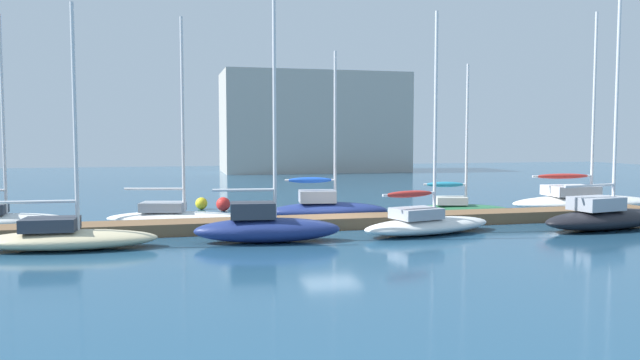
{
  "coord_description": "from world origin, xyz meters",
  "views": [
    {
      "loc": [
        -7.04,
        -26.11,
        4.05
      ],
      "look_at": [
        0.0,
        2.0,
        2.0
      ],
      "focal_mm": 34.39,
      "sensor_mm": 36.0,
      "label": 1
    }
  ],
  "objects": [
    {
      "name": "ground_plane",
      "position": [
        0.0,
        0.0,
        0.0
      ],
      "size": [
        120.0,
        120.0,
        0.0
      ],
      "primitive_type": "plane",
      "color": "navy"
    },
    {
      "name": "dock_pier",
      "position": [
        0.0,
        0.0,
        0.26
      ],
      "size": [
        32.9,
        1.83,
        0.52
      ],
      "primitive_type": "cube",
      "color": "brown",
      "rests_on": "ground_plane"
    },
    {
      "name": "sailboat_1",
      "position": [
        -10.57,
        -2.79,
        0.49
      ],
      "size": [
        6.3,
        2.33,
        8.78
      ],
      "rotation": [
        0.0,
        0.0,
        -0.06
      ],
      "color": "beige",
      "rests_on": "ground_plane"
    },
    {
      "name": "sailboat_2",
      "position": [
        -6.7,
        2.41,
        0.49
      ],
      "size": [
        6.67,
        3.22,
        9.41
      ],
      "rotation": [
        0.0,
        0.0,
        -0.24
      ],
      "color": "white",
      "rests_on": "ground_plane"
    },
    {
      "name": "sailboat_3",
      "position": [
        -3.39,
        -2.99,
        0.64
      ],
      "size": [
        5.77,
        2.29,
        9.86
      ],
      "rotation": [
        0.0,
        0.0,
        -0.11
      ],
      "color": "navy",
      "rests_on": "ground_plane"
    },
    {
      "name": "sailboat_4",
      "position": [
        0.44,
        2.32,
        0.62
      ],
      "size": [
        5.93,
        2.45,
        8.12
      ],
      "rotation": [
        0.0,
        0.0,
        -0.13
      ],
      "color": "navy",
      "rests_on": "ground_plane"
    },
    {
      "name": "sailboat_5",
      "position": [
        3.42,
        -2.63,
        0.51
      ],
      "size": [
        6.51,
        3.48,
        9.2
      ],
      "rotation": [
        0.0,
        0.0,
        0.25
      ],
      "color": "white",
      "rests_on": "ground_plane"
    },
    {
      "name": "sailboat_6",
      "position": [
        7.43,
        2.36,
        0.49
      ],
      "size": [
        5.36,
        2.77,
        7.72
      ],
      "rotation": [
        0.0,
        0.0,
        -0.25
      ],
      "color": "#2D7047",
      "rests_on": "ground_plane"
    },
    {
      "name": "sailboat_7",
      "position": [
        11.57,
        -3.33,
        0.61
      ],
      "size": [
        7.12,
        3.26,
        10.96
      ],
      "rotation": [
        0.0,
        0.0,
        0.18
      ],
      "color": "black",
      "rests_on": "ground_plane"
    },
    {
      "name": "sailboat_8",
      "position": [
        15.06,
        2.83,
        0.58
      ],
      "size": [
        8.55,
        3.33,
        10.77
      ],
      "rotation": [
        0.0,
        0.0,
        -0.06
      ],
      "color": "white",
      "rests_on": "ground_plane"
    },
    {
      "name": "mooring_buoy_red",
      "position": [
        -4.1,
        7.38,
        0.38
      ],
      "size": [
        0.76,
        0.76,
        0.76
      ],
      "primitive_type": "sphere",
      "color": "red",
      "rests_on": "ground_plane"
    },
    {
      "name": "mooring_buoy_yellow",
      "position": [
        -5.21,
        8.48,
        0.33
      ],
      "size": [
        0.67,
        0.67,
        0.67
      ],
      "primitive_type": "sphere",
      "color": "yellow",
      "rests_on": "ground_plane"
    },
    {
      "name": "harbor_building_distant",
      "position": [
        9.61,
        43.47,
        5.67
      ],
      "size": [
        21.05,
        9.3,
        11.35
      ],
      "primitive_type": "cube",
      "color": "#ADA89E",
      "rests_on": "ground_plane"
    }
  ]
}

